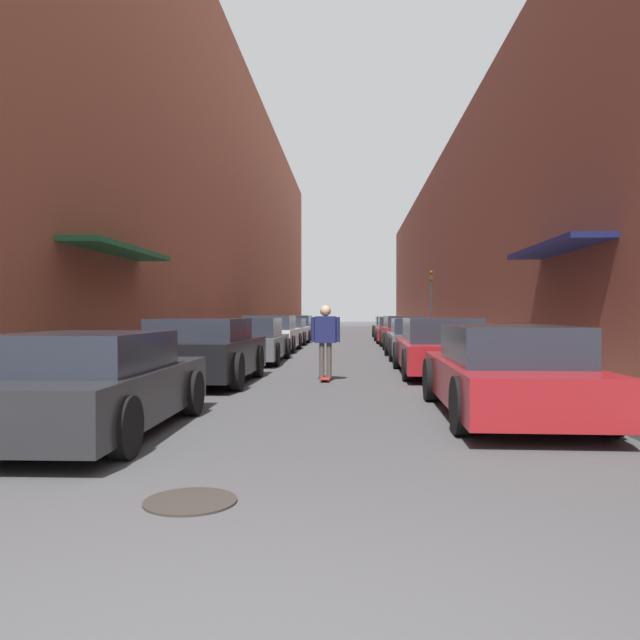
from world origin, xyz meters
TOP-DOWN VIEW (x-y plane):
  - ground at (0.00, 27.59)m, footprint 151.74×151.74m
  - curb_strip_left at (-4.51, 34.49)m, footprint 1.80×68.97m
  - curb_strip_right at (4.51, 34.49)m, footprint 1.80×68.97m
  - building_row_left at (-7.41, 34.48)m, footprint 4.90×68.97m
  - building_row_right at (7.41, 34.48)m, footprint 4.90×68.97m
  - parked_car_left_0 at (-2.62, 4.95)m, footprint 1.85×4.22m
  - parked_car_left_1 at (-2.61, 10.25)m, footprint 2.03×4.10m
  - parked_car_left_2 at (-2.49, 15.79)m, footprint 1.90×4.70m
  - parked_car_left_3 at (-2.65, 21.10)m, footprint 2.07×4.45m
  - parked_car_left_4 at (-2.59, 26.37)m, footprint 1.94×4.17m
  - parked_car_left_5 at (-2.63, 31.39)m, footprint 1.94×4.16m
  - parked_car_right_0 at (2.54, 6.44)m, footprint 1.88×4.62m
  - parked_car_right_1 at (2.44, 12.27)m, footprint 1.93×4.78m
  - parked_car_right_2 at (2.44, 17.45)m, footprint 1.86×4.19m
  - parked_car_right_3 at (2.53, 23.18)m, footprint 1.86×4.38m
  - parked_car_right_4 at (2.54, 28.31)m, footprint 2.01×4.69m
  - parked_car_right_5 at (2.58, 33.71)m, footprint 1.93×4.59m
  - skateboarder at (-0.14, 10.85)m, footprint 0.61×0.78m
  - manhole_cover at (-0.79, 2.37)m, footprint 0.70×0.70m
  - traffic_light at (3.97, 26.10)m, footprint 0.16×0.22m

SIDE VIEW (x-z plane):
  - ground at x=0.00m, z-range 0.00..0.00m
  - manhole_cover at x=-0.79m, z-range 0.00..0.02m
  - curb_strip_left at x=-4.51m, z-range 0.00..0.12m
  - curb_strip_right at x=4.51m, z-range 0.00..0.12m
  - parked_car_left_4 at x=-2.59m, z-range -0.01..1.17m
  - parked_car_left_0 at x=-2.62m, z-range -0.02..1.18m
  - parked_car_right_4 at x=2.54m, z-range -0.03..1.22m
  - parked_car_right_5 at x=2.58m, z-range -0.01..1.23m
  - parked_car_right_0 at x=2.54m, z-range -0.02..1.24m
  - parked_car_right_2 at x=2.44m, z-range -0.01..1.25m
  - parked_car_left_2 at x=-2.49m, z-range -0.03..1.26m
  - parked_car_left_5 at x=-2.63m, z-range -0.03..1.28m
  - parked_car_right_1 at x=2.44m, z-range -0.02..1.29m
  - parked_car_right_3 at x=2.53m, z-range -0.02..1.30m
  - parked_car_left_3 at x=-2.65m, z-range -0.03..1.32m
  - parked_car_left_1 at x=-2.61m, z-range -0.01..1.31m
  - skateboarder at x=-0.14m, z-range 0.18..1.77m
  - traffic_light at x=3.97m, z-range 0.52..3.79m
  - building_row_right at x=7.41m, z-range 0.00..10.39m
  - building_row_left at x=-7.41m, z-range 0.00..15.11m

